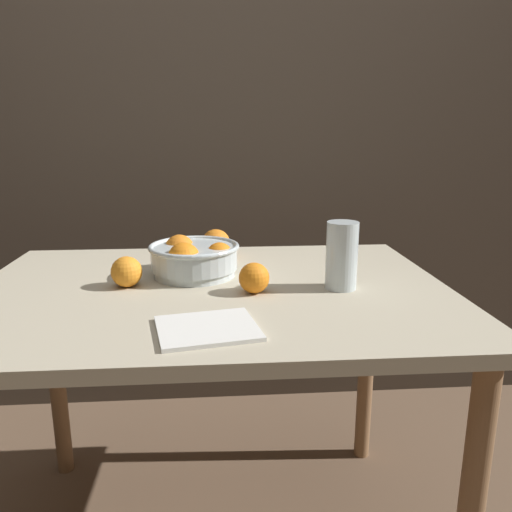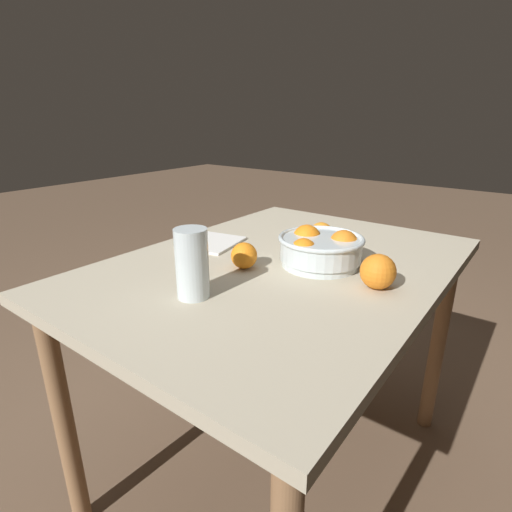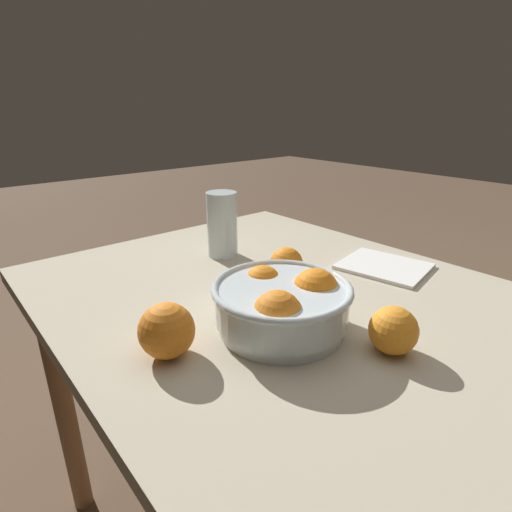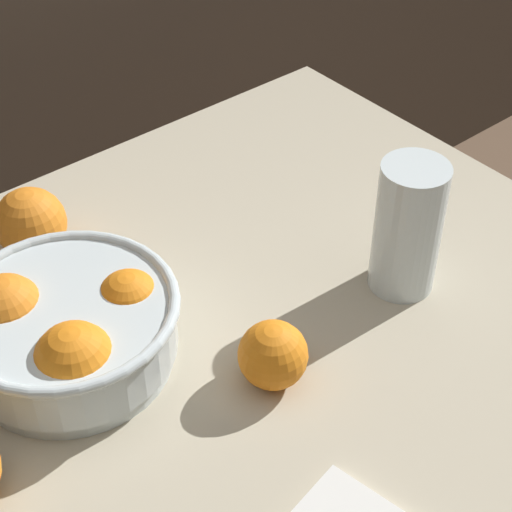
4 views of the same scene
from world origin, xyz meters
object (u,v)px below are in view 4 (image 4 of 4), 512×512
object	(u,v)px
juice_glass	(407,235)
orange_loose_aside	(31,223)
orange_loose_near_bowl	(273,355)
fruit_bowl	(67,329)

from	to	relation	value
juice_glass	orange_loose_aside	distance (m)	0.42
orange_loose_near_bowl	orange_loose_aside	size ratio (longest dim) A/B	0.84
fruit_bowl	orange_loose_aside	distance (m)	0.19
fruit_bowl	orange_loose_near_bowl	distance (m)	0.20
juice_glass	orange_loose_aside	size ratio (longest dim) A/B	1.89
orange_loose_near_bowl	orange_loose_aside	world-z (taller)	orange_loose_aside
orange_loose_near_bowl	orange_loose_aside	xyz separation A→B (m)	(-0.09, 0.33, 0.01)
fruit_bowl	orange_loose_aside	bearing A→B (deg)	72.81
fruit_bowl	orange_loose_near_bowl	world-z (taller)	fruit_bowl
fruit_bowl	orange_loose_aside	world-z (taller)	fruit_bowl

